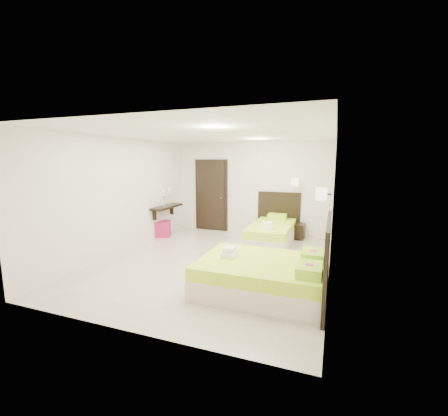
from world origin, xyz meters
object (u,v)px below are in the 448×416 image
(bed_single, at_px, (272,232))
(bed_double, at_px, (267,274))
(ottoman, at_px, (162,229))
(nightstand, at_px, (295,231))

(bed_single, distance_m, bed_double, 2.93)
(ottoman, bearing_deg, bed_single, 6.91)
(bed_double, bearing_deg, nightstand, 89.95)
(bed_double, bearing_deg, bed_single, 99.72)
(bed_single, xyz_separation_m, bed_double, (0.49, -2.89, 0.00))
(bed_single, relative_size, nightstand, 4.25)
(bed_single, height_order, nightstand, bed_single)
(nightstand, relative_size, ottoman, 1.08)
(bed_single, distance_m, ottoman, 3.03)
(bed_double, relative_size, nightstand, 4.32)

